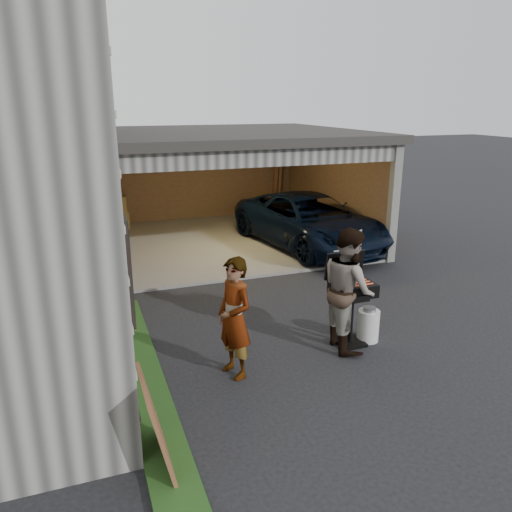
# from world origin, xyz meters

# --- Properties ---
(ground) EXTENTS (80.00, 80.00, 0.00)m
(ground) POSITION_xyz_m (0.00, 0.00, 0.00)
(ground) COLOR black
(ground) RESTS_ON ground
(groundcover_strip) EXTENTS (0.50, 8.00, 0.06)m
(groundcover_strip) POSITION_xyz_m (-2.25, -1.00, 0.03)
(groundcover_strip) COLOR #193814
(groundcover_strip) RESTS_ON ground
(garage) EXTENTS (6.80, 6.30, 2.90)m
(garage) POSITION_xyz_m (0.76, 6.79, 1.87)
(garage) COLOR #605E59
(garage) RESTS_ON ground
(minivan) EXTENTS (2.84, 4.97, 1.31)m
(minivan) POSITION_xyz_m (2.60, 5.20, 0.65)
(minivan) COLOR black
(minivan) RESTS_ON ground
(woman) EXTENTS (0.57, 0.71, 1.68)m
(woman) POSITION_xyz_m (-1.05, -0.05, 0.84)
(woman) COLOR #ADCAD9
(woman) RESTS_ON ground
(man) EXTENTS (0.81, 0.99, 1.87)m
(man) POSITION_xyz_m (0.80, 0.17, 0.94)
(man) COLOR #4A2C1D
(man) RESTS_ON ground
(bbq_grill) EXTENTS (0.64, 0.56, 1.43)m
(bbq_grill) POSITION_xyz_m (0.90, 0.24, 0.85)
(bbq_grill) COLOR black
(bbq_grill) RESTS_ON ground
(propane_tank) EXTENTS (0.37, 0.37, 0.50)m
(propane_tank) POSITION_xyz_m (1.22, 0.21, 0.25)
(propane_tank) COLOR white
(propane_tank) RESTS_ON ground
(plywood_panel) EXTENTS (0.25, 0.89, 0.99)m
(plywood_panel) POSITION_xyz_m (-2.34, -1.50, 0.49)
(plywood_panel) COLOR brown
(plywood_panel) RESTS_ON ground
(hand_truck) EXTENTS (0.47, 0.36, 1.10)m
(hand_truck) POSITION_xyz_m (2.39, 2.60, 0.21)
(hand_truck) COLOR slate
(hand_truck) RESTS_ON ground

